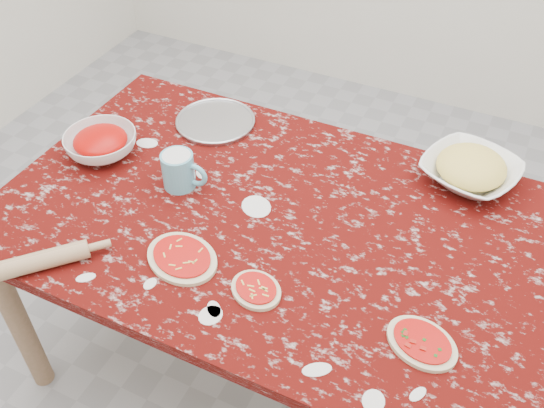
{
  "coord_description": "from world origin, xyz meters",
  "views": [
    {
      "loc": [
        0.54,
        -1.13,
        1.95
      ],
      "look_at": [
        0.0,
        0.0,
        0.8
      ],
      "focal_mm": 39.7,
      "sensor_mm": 36.0,
      "label": 1
    }
  ],
  "objects_px": {
    "worktable": "(272,237)",
    "sauce_bowl": "(101,144)",
    "cheese_bowl": "(470,172)",
    "rolling_pin": "(39,261)",
    "flour_mug": "(180,170)",
    "pizza_tray": "(216,122)"
  },
  "relations": [
    {
      "from": "worktable",
      "to": "sauce_bowl",
      "type": "bearing_deg",
      "value": 176.96
    },
    {
      "from": "cheese_bowl",
      "to": "rolling_pin",
      "type": "height_order",
      "value": "cheese_bowl"
    },
    {
      "from": "worktable",
      "to": "rolling_pin",
      "type": "distance_m",
      "value": 0.65
    },
    {
      "from": "flour_mug",
      "to": "rolling_pin",
      "type": "xyz_separation_m",
      "value": [
        -0.16,
        -0.45,
        -0.03
      ]
    },
    {
      "from": "worktable",
      "to": "pizza_tray",
      "type": "height_order",
      "value": "pizza_tray"
    },
    {
      "from": "pizza_tray",
      "to": "cheese_bowl",
      "type": "relative_size",
      "value": 0.95
    },
    {
      "from": "pizza_tray",
      "to": "cheese_bowl",
      "type": "distance_m",
      "value": 0.86
    },
    {
      "from": "sauce_bowl",
      "to": "cheese_bowl",
      "type": "height_order",
      "value": "sauce_bowl"
    },
    {
      "from": "sauce_bowl",
      "to": "rolling_pin",
      "type": "bearing_deg",
      "value": -71.53
    },
    {
      "from": "pizza_tray",
      "to": "sauce_bowl",
      "type": "xyz_separation_m",
      "value": [
        -0.25,
        -0.3,
        0.03
      ]
    },
    {
      "from": "worktable",
      "to": "rolling_pin",
      "type": "bearing_deg",
      "value": -136.77
    },
    {
      "from": "sauce_bowl",
      "to": "cheese_bowl",
      "type": "relative_size",
      "value": 0.82
    },
    {
      "from": "flour_mug",
      "to": "worktable",
      "type": "bearing_deg",
      "value": -1.11
    },
    {
      "from": "pizza_tray",
      "to": "cheese_bowl",
      "type": "height_order",
      "value": "cheese_bowl"
    },
    {
      "from": "worktable",
      "to": "sauce_bowl",
      "type": "relative_size",
      "value": 6.94
    },
    {
      "from": "worktable",
      "to": "flour_mug",
      "type": "xyz_separation_m",
      "value": [
        -0.31,
        0.01,
        0.14
      ]
    },
    {
      "from": "rolling_pin",
      "to": "cheese_bowl",
      "type": "bearing_deg",
      "value": 41.89
    },
    {
      "from": "sauce_bowl",
      "to": "rolling_pin",
      "type": "height_order",
      "value": "sauce_bowl"
    },
    {
      "from": "cheese_bowl",
      "to": "pizza_tray",
      "type": "bearing_deg",
      "value": -175.42
    },
    {
      "from": "worktable",
      "to": "cheese_bowl",
      "type": "relative_size",
      "value": 5.71
    },
    {
      "from": "sauce_bowl",
      "to": "cheese_bowl",
      "type": "xyz_separation_m",
      "value": [
        1.1,
        0.37,
        -0.0
      ]
    },
    {
      "from": "pizza_tray",
      "to": "sauce_bowl",
      "type": "bearing_deg",
      "value": -129.08
    }
  ]
}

